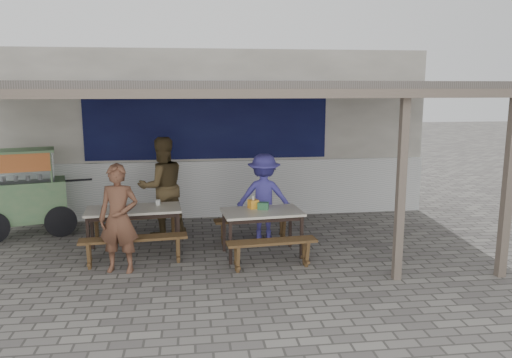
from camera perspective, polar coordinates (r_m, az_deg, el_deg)
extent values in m
plane|color=slate|center=(7.92, -3.06, -9.73)|extent=(60.00, 60.00, 0.00)
cube|color=beige|center=(11.07, -4.60, 5.36)|extent=(9.00, 1.20, 3.50)
cube|color=silver|center=(10.61, -4.34, -1.14)|extent=(9.00, 0.10, 1.20)
cube|color=#0E1342|center=(10.42, -5.56, 6.68)|extent=(5.00, 0.03, 1.60)
cube|color=#57504B|center=(8.43, -3.78, 10.58)|extent=(9.00, 4.20, 0.12)
cube|color=#68584F|center=(6.38, -2.56, 9.72)|extent=(9.00, 0.12, 0.12)
cube|color=#68584F|center=(7.92, 26.85, -0.71)|extent=(0.12, 0.12, 2.70)
cube|color=#68584F|center=(7.26, 16.24, -0.93)|extent=(0.11, 0.11, 2.70)
cube|color=beige|center=(8.54, -13.82, -3.40)|extent=(1.60, 0.86, 0.04)
cube|color=black|center=(8.55, -13.80, -3.79)|extent=(1.49, 0.75, 0.06)
cube|color=black|center=(8.39, -18.61, -6.55)|extent=(0.05, 0.05, 0.71)
cube|color=black|center=(8.35, -8.85, -6.19)|extent=(0.05, 0.05, 0.71)
cube|color=black|center=(8.97, -18.23, -5.44)|extent=(0.05, 0.05, 0.71)
cube|color=black|center=(8.93, -9.11, -5.10)|extent=(0.05, 0.05, 0.71)
cube|color=brown|center=(7.97, -13.80, -6.62)|extent=(1.66, 0.43, 0.04)
cube|color=brown|center=(8.09, -18.52, -8.30)|extent=(0.08, 0.28, 0.41)
cube|color=brown|center=(8.05, -8.92, -7.95)|extent=(0.08, 0.28, 0.41)
cube|color=brown|center=(9.25, -13.67, -4.24)|extent=(1.66, 0.43, 0.04)
cube|color=brown|center=(9.35, -17.73, -5.72)|extent=(0.08, 0.28, 0.41)
cube|color=brown|center=(9.32, -9.48, -5.41)|extent=(0.08, 0.28, 0.41)
cube|color=beige|center=(8.13, 0.68, -3.79)|extent=(1.34, 0.88, 0.04)
cube|color=black|center=(8.14, 0.68, -4.20)|extent=(1.23, 0.77, 0.06)
cube|color=black|center=(7.82, -2.93, -7.24)|extent=(0.05, 0.05, 0.71)
cube|color=black|center=(8.08, 5.23, -6.67)|extent=(0.05, 0.05, 0.71)
cube|color=black|center=(8.42, -3.68, -5.94)|extent=(0.05, 0.05, 0.71)
cube|color=black|center=(8.67, 3.92, -5.46)|extent=(0.05, 0.05, 0.71)
cube|color=brown|center=(7.60, 1.83, -7.17)|extent=(1.40, 0.40, 0.04)
cube|color=brown|center=(7.56, -2.18, -9.07)|extent=(0.08, 0.28, 0.41)
cube|color=brown|center=(7.81, 5.69, -8.45)|extent=(0.08, 0.28, 0.41)
cube|color=brown|center=(8.82, -0.31, -4.65)|extent=(1.40, 0.40, 0.04)
cube|color=brown|center=(8.79, -3.76, -6.26)|extent=(0.08, 0.28, 0.41)
cube|color=brown|center=(9.01, 3.06, -5.83)|extent=(0.08, 0.28, 0.41)
cube|color=#769261|center=(10.21, -24.73, -2.18)|extent=(1.52, 1.04, 0.72)
cube|color=#769261|center=(10.30, -24.57, -4.23)|extent=(1.46, 0.99, 0.05)
cylinder|color=black|center=(9.90, -21.41, -4.56)|extent=(0.57, 0.19, 0.57)
cube|color=silver|center=(10.11, -25.30, 1.35)|extent=(1.24, 0.88, 0.56)
cube|color=#769261|center=(10.07, -25.42, 2.93)|extent=(1.29, 0.93, 0.04)
cube|color=red|center=(9.77, -25.44, 1.63)|extent=(1.00, 0.27, 0.33)
cylinder|color=black|center=(10.14, -20.25, -0.17)|extent=(0.70, 0.22, 0.04)
imported|color=brown|center=(7.66, -15.40, -4.39)|extent=(0.66, 0.49, 1.63)
imported|color=brown|center=(9.38, -10.68, -0.85)|extent=(1.08, 0.97, 1.84)
imported|color=#4640A4|center=(9.01, 0.91, -2.04)|extent=(1.10, 0.75, 1.56)
cube|color=#FFA32A|center=(8.27, -0.32, -2.88)|extent=(0.18, 0.18, 0.15)
cube|color=#2E683F|center=(8.20, 0.82, -3.09)|extent=(0.20, 0.16, 0.12)
cylinder|color=silver|center=(8.67, -11.14, -2.63)|extent=(0.08, 0.08, 0.09)
imported|color=silver|center=(8.68, -15.39, -2.93)|extent=(0.27, 0.27, 0.05)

